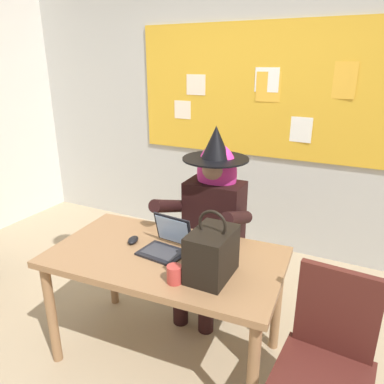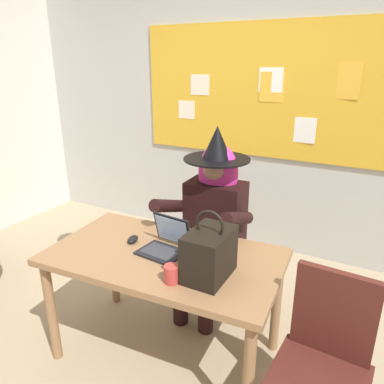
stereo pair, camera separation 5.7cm
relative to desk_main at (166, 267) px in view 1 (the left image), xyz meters
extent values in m
plane|color=tan|center=(-0.02, -0.03, -0.64)|extent=(24.00, 24.00, 0.00)
cube|color=#B2B2AD|center=(-0.02, 1.79, 0.76)|extent=(5.39, 0.10, 2.80)
cube|color=gold|center=(-0.02, 1.73, 0.91)|extent=(2.40, 0.02, 1.20)
cube|color=white|center=(0.38, 1.72, 0.59)|extent=(0.24, 0.02, 0.22)
cube|color=#F4E0C6|center=(-0.65, 1.72, 0.95)|extent=(0.21, 0.01, 0.20)
cube|color=#F4E0C6|center=(-0.80, 1.72, 0.70)|extent=(0.19, 0.01, 0.18)
cube|color=gold|center=(0.08, 1.72, 0.95)|extent=(0.23, 0.01, 0.26)
cube|color=white|center=(0.06, 1.72, 1.01)|extent=(0.22, 0.01, 0.21)
cube|color=gold|center=(0.70, 1.72, 1.02)|extent=(0.22, 0.02, 0.29)
cube|color=#8E6642|center=(0.00, 0.00, 0.07)|extent=(1.43, 0.86, 0.04)
cylinder|color=#8E6642|center=(-0.60, -0.37, -0.30)|extent=(0.06, 0.06, 0.69)
cylinder|color=#8E6642|center=(0.65, -0.28, -0.30)|extent=(0.06, 0.06, 0.69)
cylinder|color=#8E6642|center=(-0.65, 0.28, -0.30)|extent=(0.06, 0.06, 0.69)
cylinder|color=#8E6642|center=(0.60, 0.37, -0.30)|extent=(0.06, 0.06, 0.69)
cube|color=black|center=(0.02, 0.66, -0.20)|extent=(0.44, 0.44, 0.04)
cube|color=black|center=(0.01, 0.85, 0.05)|extent=(0.38, 0.06, 0.45)
cylinder|color=#262628|center=(0.20, 0.50, -0.43)|extent=(0.04, 0.04, 0.43)
cylinder|color=#262628|center=(-0.14, 0.48, -0.43)|extent=(0.04, 0.04, 0.43)
cylinder|color=#262628|center=(0.18, 0.84, -0.43)|extent=(0.04, 0.04, 0.43)
cylinder|color=#262628|center=(-0.16, 0.82, -0.43)|extent=(0.04, 0.04, 0.43)
cylinder|color=black|center=(0.13, 0.31, -0.41)|extent=(0.11, 0.11, 0.47)
cylinder|color=black|center=(-0.07, 0.30, -0.41)|extent=(0.11, 0.11, 0.47)
cylinder|color=black|center=(0.13, 0.48, -0.15)|extent=(0.16, 0.42, 0.15)
cylinder|color=black|center=(-0.07, 0.47, -0.15)|extent=(0.16, 0.42, 0.15)
cube|color=black|center=(0.02, 0.68, 0.08)|extent=(0.43, 0.27, 0.52)
cylinder|color=black|center=(0.28, 0.46, 0.20)|extent=(0.10, 0.47, 0.24)
cylinder|color=black|center=(-0.22, 0.45, 0.20)|extent=(0.10, 0.47, 0.24)
sphere|color=#A37A60|center=(0.02, 0.68, 0.44)|extent=(0.20, 0.20, 0.20)
ellipsoid|color=#D82D8C|center=(0.02, 0.71, 0.40)|extent=(0.31, 0.23, 0.44)
cylinder|color=black|center=(0.02, 0.68, 0.52)|extent=(0.47, 0.47, 0.01)
cone|color=black|center=(0.02, 0.68, 0.63)|extent=(0.21, 0.21, 0.23)
cube|color=black|center=(-0.02, -0.01, 0.10)|extent=(0.28, 0.22, 0.01)
cube|color=#333338|center=(-0.02, -0.01, 0.10)|extent=(0.23, 0.16, 0.00)
cube|color=black|center=(-0.01, 0.12, 0.20)|extent=(0.26, 0.08, 0.19)
cube|color=#99B7E0|center=(-0.01, 0.11, 0.20)|extent=(0.23, 0.06, 0.17)
ellipsoid|color=black|center=(-0.26, 0.04, 0.11)|extent=(0.09, 0.12, 0.03)
cube|color=black|center=(0.34, -0.09, 0.22)|extent=(0.20, 0.30, 0.26)
torus|color=black|center=(0.34, -0.09, 0.39)|extent=(0.16, 0.02, 0.16)
cylinder|color=#B23833|center=(0.19, -0.23, 0.14)|extent=(0.08, 0.08, 0.09)
cube|color=#4C1E19|center=(0.96, -0.23, -0.20)|extent=(0.45, 0.45, 0.04)
cube|color=#4C1E19|center=(0.97, -0.04, 0.05)|extent=(0.38, 0.06, 0.45)
cylinder|color=#262628|center=(0.80, -0.05, -0.43)|extent=(0.04, 0.04, 0.43)
camera|label=1|loc=(1.01, -1.64, 1.17)|focal=34.27mm
camera|label=2|loc=(1.06, -1.62, 1.17)|focal=34.27mm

